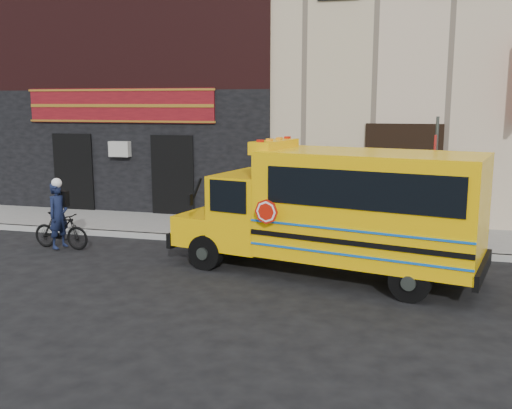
{
  "coord_description": "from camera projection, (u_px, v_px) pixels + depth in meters",
  "views": [
    {
      "loc": [
        3.96,
        -11.7,
        3.76
      ],
      "look_at": [
        0.49,
        1.85,
        1.24
      ],
      "focal_mm": 40.0,
      "sensor_mm": 36.0,
      "label": 1
    }
  ],
  "objects": [
    {
      "name": "bicycle",
      "position": [
        61.0,
        231.0,
        14.76
      ],
      "size": [
        1.63,
        0.55,
        0.96
      ],
      "primitive_type": "imported",
      "rotation": [
        0.0,
        0.0,
        1.51
      ],
      "color": "black",
      "rests_on": "ground"
    },
    {
      "name": "sidewalk",
      "position": [
        259.0,
        230.0,
        16.68
      ],
      "size": [
        40.0,
        3.0,
        0.15
      ],
      "primitive_type": "cube",
      "color": "slate",
      "rests_on": "ground"
    },
    {
      "name": "ground",
      "position": [
        215.0,
        272.0,
        12.79
      ],
      "size": [
        120.0,
        120.0,
        0.0
      ],
      "primitive_type": "plane",
      "color": "black",
      "rests_on": "ground"
    },
    {
      "name": "sign_pole",
      "position": [
        434.0,
        181.0,
        13.73
      ],
      "size": [
        0.1,
        0.3,
        3.43
      ],
      "color": "#3C433D",
      "rests_on": "ground"
    },
    {
      "name": "school_bus",
      "position": [
        340.0,
        208.0,
        12.29
      ],
      "size": [
        7.2,
        3.65,
        2.92
      ],
      "color": "black",
      "rests_on": "ground"
    },
    {
      "name": "cyclist",
      "position": [
        59.0,
        217.0,
        14.63
      ],
      "size": [
        0.54,
        0.7,
        1.7
      ],
      "primitive_type": "imported",
      "rotation": [
        0.0,
        0.0,
        1.33
      ],
      "color": "#101732",
      "rests_on": "ground"
    },
    {
      "name": "building",
      "position": [
        299.0,
        39.0,
        21.68
      ],
      "size": [
        20.0,
        10.7,
        12.0
      ],
      "color": "#C3AC92",
      "rests_on": "sidewalk"
    },
    {
      "name": "curb",
      "position": [
        245.0,
        242.0,
        15.25
      ],
      "size": [
        40.0,
        0.2,
        0.15
      ],
      "primitive_type": "cube",
      "color": "#989993",
      "rests_on": "ground"
    }
  ]
}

